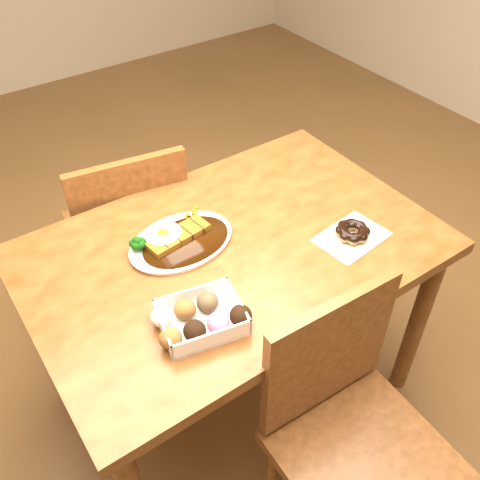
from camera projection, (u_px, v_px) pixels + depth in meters
ground at (234, 388)px, 2.07m from camera, size 6.00×6.00×0.00m
table at (233, 270)px, 1.64m from camera, size 1.20×0.80×0.75m
chair_far at (130, 232)px, 2.03m from camera, size 0.48×0.48×0.87m
chair_near at (350, 429)px, 1.43m from camera, size 0.44×0.44×0.87m
katsu_curry_plate at (179, 240)px, 1.57m from camera, size 0.33×0.25×0.06m
donut_box at (200, 318)px, 1.33m from camera, size 0.24×0.20×0.06m
pon_de_ring at (352, 232)px, 1.59m from camera, size 0.23×0.17×0.04m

